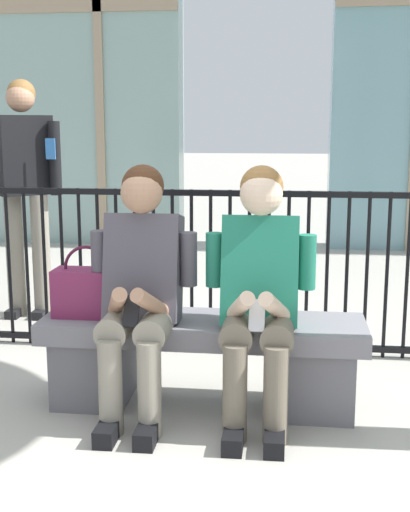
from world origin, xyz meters
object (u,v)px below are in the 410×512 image
at_px(bystander_at_railing, 24,180).
at_px(stone_bench, 203,354).
at_px(seated_person_with_phone, 140,284).
at_px(seated_person_companion, 259,288).
at_px(handbag_on_bench, 87,291).

bearing_deg(bystander_at_railing, stone_bench, -45.21).
height_order(seated_person_with_phone, bystander_at_railing, bystander_at_railing).
bearing_deg(seated_person_with_phone, stone_bench, 24.45).
distance_m(seated_person_with_phone, bystander_at_railing, 2.05).
distance_m(seated_person_companion, handbag_on_bench, 0.87).
height_order(stone_bench, seated_person_companion, seated_person_companion).
bearing_deg(handbag_on_bench, seated_person_with_phone, -21.78).
relative_size(handbag_on_bench, bystander_at_railing, 0.21).
distance_m(handbag_on_bench, bystander_at_railing, 1.80).
relative_size(seated_person_with_phone, handbag_on_bench, 3.37).
distance_m(stone_bench, bystander_at_railing, 2.23).
bearing_deg(seated_person_companion, handbag_on_bench, 172.17).
relative_size(seated_person_companion, bystander_at_railing, 0.71).
height_order(handbag_on_bench, bystander_at_railing, bystander_at_railing).
relative_size(stone_bench, seated_person_companion, 1.32).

